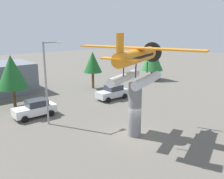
{
  "coord_description": "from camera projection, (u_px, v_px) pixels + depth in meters",
  "views": [
    {
      "loc": [
        -13.45,
        -13.61,
        8.92
      ],
      "look_at": [
        0.0,
        3.0,
        3.4
      ],
      "focal_mm": 39.06,
      "sensor_mm": 36.0,
      "label": 1
    }
  ],
  "objects": [
    {
      "name": "display_pedestal",
      "position": [
        135.0,
        110.0,
        20.1
      ],
      "size": [
        1.1,
        1.1,
        4.53
      ],
      "primitive_type": "cylinder",
      "color": "slate",
      "rests_on": "ground"
    },
    {
      "name": "streetlight_primary",
      "position": [
        48.0,
        77.0,
        22.05
      ],
      "size": [
        1.84,
        0.28,
        7.66
      ],
      "color": "gray",
      "rests_on": "ground"
    },
    {
      "name": "tree_center_back",
      "position": [
        93.0,
        62.0,
        35.53
      ],
      "size": [
        2.7,
        2.7,
        5.42
      ],
      "color": "brown",
      "rests_on": "ground"
    },
    {
      "name": "car_mid_white",
      "position": [
        35.0,
        108.0,
        24.71
      ],
      "size": [
        4.2,
        2.02,
        1.76
      ],
      "rotation": [
        0.0,
        0.0,
        3.14
      ],
      "color": "white",
      "rests_on": "ground"
    },
    {
      "name": "tree_far_east",
      "position": [
        152.0,
        58.0,
        41.42
      ],
      "size": [
        3.74,
        3.74,
        5.83
      ],
      "color": "brown",
      "rests_on": "ground"
    },
    {
      "name": "car_far_silver",
      "position": [
        113.0,
        92.0,
        30.87
      ],
      "size": [
        4.2,
        2.02,
        1.76
      ],
      "rotation": [
        0.0,
        0.0,
        3.14
      ],
      "color": "silver",
      "rests_on": "ground"
    },
    {
      "name": "floatplane_monument",
      "position": [
        137.0,
        62.0,
        19.23
      ],
      "size": [
        7.18,
        10.04,
        4.0
      ],
      "rotation": [
        0.0,
        0.0,
        0.39
      ],
      "color": "silver",
      "rests_on": "display_pedestal"
    },
    {
      "name": "tree_east",
      "position": [
        12.0,
        72.0,
        27.03
      ],
      "size": [
        3.4,
        3.4,
        5.95
      ],
      "color": "brown",
      "rests_on": "ground"
    },
    {
      "name": "ground_plane",
      "position": [
        134.0,
        135.0,
        20.67
      ],
      "size": [
        140.0,
        140.0,
        0.0
      ],
      "primitive_type": "plane",
      "color": "#605B54"
    }
  ]
}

